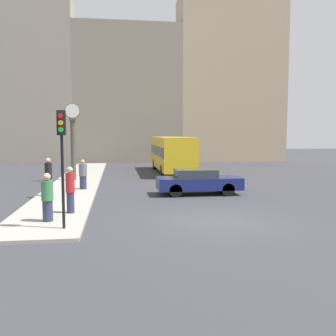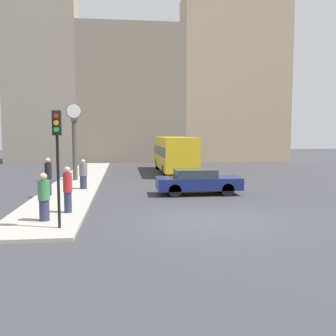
{
  "view_description": "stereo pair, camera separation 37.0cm",
  "coord_description": "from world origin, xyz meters",
  "px_view_note": "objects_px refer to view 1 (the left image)",
  "views": [
    {
      "loc": [
        -3.43,
        -12.62,
        3.08
      ],
      "look_at": [
        -0.71,
        7.26,
        1.24
      ],
      "focal_mm": 40.0,
      "sensor_mm": 36.0,
      "label": 1
    },
    {
      "loc": [
        -3.06,
        -12.67,
        3.08
      ],
      "look_at": [
        -0.71,
        7.26,
        1.24
      ],
      "focal_mm": 40.0,
      "sensor_mm": 36.0,
      "label": 2
    }
  ],
  "objects_px": {
    "pedestrian_grey_jacket": "(83,175)",
    "pedestrian_red_top": "(70,190)",
    "traffic_light_near": "(62,144)",
    "pedestrian_green_hoodie": "(47,197)",
    "pedestrian_black_jacket": "(49,177)",
    "bus_distant": "(172,152)",
    "sedan_car": "(198,181)",
    "street_clock": "(73,142)"
  },
  "relations": [
    {
      "from": "traffic_light_near",
      "to": "street_clock",
      "type": "bearing_deg",
      "value": 94.92
    },
    {
      "from": "bus_distant",
      "to": "pedestrian_red_top",
      "type": "height_order",
      "value": "bus_distant"
    },
    {
      "from": "pedestrian_green_hoodie",
      "to": "pedestrian_red_top",
      "type": "bearing_deg",
      "value": 64.65
    },
    {
      "from": "street_clock",
      "to": "pedestrian_green_hoodie",
      "type": "height_order",
      "value": "street_clock"
    },
    {
      "from": "sedan_car",
      "to": "street_clock",
      "type": "height_order",
      "value": "street_clock"
    },
    {
      "from": "bus_distant",
      "to": "pedestrian_black_jacket",
      "type": "distance_m",
      "value": 13.38
    },
    {
      "from": "street_clock",
      "to": "bus_distant",
      "type": "bearing_deg",
      "value": 35.01
    },
    {
      "from": "traffic_light_near",
      "to": "pedestrian_grey_jacket",
      "type": "relative_size",
      "value": 2.31
    },
    {
      "from": "pedestrian_red_top",
      "to": "pedestrian_grey_jacket",
      "type": "distance_m",
      "value": 6.15
    },
    {
      "from": "bus_distant",
      "to": "pedestrian_red_top",
      "type": "bearing_deg",
      "value": -111.78
    },
    {
      "from": "sedan_car",
      "to": "street_clock",
      "type": "distance_m",
      "value": 9.22
    },
    {
      "from": "pedestrian_red_top",
      "to": "pedestrian_black_jacket",
      "type": "relative_size",
      "value": 0.96
    },
    {
      "from": "sedan_car",
      "to": "pedestrian_grey_jacket",
      "type": "height_order",
      "value": "pedestrian_grey_jacket"
    },
    {
      "from": "street_clock",
      "to": "pedestrian_red_top",
      "type": "relative_size",
      "value": 2.8
    },
    {
      "from": "pedestrian_green_hoodie",
      "to": "pedestrian_black_jacket",
      "type": "distance_m",
      "value": 5.48
    },
    {
      "from": "bus_distant",
      "to": "pedestrian_grey_jacket",
      "type": "height_order",
      "value": "bus_distant"
    },
    {
      "from": "traffic_light_near",
      "to": "pedestrian_black_jacket",
      "type": "xyz_separation_m",
      "value": [
        -1.57,
        6.47,
        -1.71
      ]
    },
    {
      "from": "street_clock",
      "to": "pedestrian_black_jacket",
      "type": "distance_m",
      "value": 6.28
    },
    {
      "from": "bus_distant",
      "to": "pedestrian_grey_jacket",
      "type": "relative_size",
      "value": 5.86
    },
    {
      "from": "bus_distant",
      "to": "traffic_light_near",
      "type": "relative_size",
      "value": 2.53
    },
    {
      "from": "pedestrian_red_top",
      "to": "pedestrian_black_jacket",
      "type": "distance_m",
      "value": 4.39
    },
    {
      "from": "pedestrian_grey_jacket",
      "to": "pedestrian_black_jacket",
      "type": "bearing_deg",
      "value": -125.3
    },
    {
      "from": "traffic_light_near",
      "to": "pedestrian_red_top",
      "type": "relative_size",
      "value": 2.11
    },
    {
      "from": "street_clock",
      "to": "sedan_car",
      "type": "bearing_deg",
      "value": -40.66
    },
    {
      "from": "pedestrian_green_hoodie",
      "to": "pedestrian_grey_jacket",
      "type": "bearing_deg",
      "value": 85.91
    },
    {
      "from": "pedestrian_red_top",
      "to": "street_clock",
      "type": "bearing_deg",
      "value": 95.65
    },
    {
      "from": "traffic_light_near",
      "to": "street_clock",
      "type": "distance_m",
      "value": 12.6
    },
    {
      "from": "traffic_light_near",
      "to": "pedestrian_red_top",
      "type": "height_order",
      "value": "traffic_light_near"
    },
    {
      "from": "street_clock",
      "to": "pedestrian_black_jacket",
      "type": "relative_size",
      "value": 2.69
    },
    {
      "from": "bus_distant",
      "to": "pedestrian_grey_jacket",
      "type": "bearing_deg",
      "value": -124.22
    },
    {
      "from": "pedestrian_grey_jacket",
      "to": "pedestrian_red_top",
      "type": "bearing_deg",
      "value": -89.32
    },
    {
      "from": "traffic_light_near",
      "to": "pedestrian_black_jacket",
      "type": "bearing_deg",
      "value": 103.65
    },
    {
      "from": "pedestrian_black_jacket",
      "to": "sedan_car",
      "type": "bearing_deg",
      "value": 1.57
    },
    {
      "from": "street_clock",
      "to": "pedestrian_red_top",
      "type": "bearing_deg",
      "value": -84.35
    },
    {
      "from": "pedestrian_green_hoodie",
      "to": "pedestrian_grey_jacket",
      "type": "relative_size",
      "value": 1.03
    },
    {
      "from": "pedestrian_red_top",
      "to": "bus_distant",
      "type": "bearing_deg",
      "value": 68.22
    },
    {
      "from": "pedestrian_red_top",
      "to": "pedestrian_grey_jacket",
      "type": "height_order",
      "value": "pedestrian_red_top"
    },
    {
      "from": "sedan_car",
      "to": "street_clock",
      "type": "xyz_separation_m",
      "value": [
        -6.84,
        5.88,
        1.9
      ]
    },
    {
      "from": "pedestrian_green_hoodie",
      "to": "street_clock",
      "type": "bearing_deg",
      "value": 92.03
    },
    {
      "from": "traffic_light_near",
      "to": "pedestrian_black_jacket",
      "type": "relative_size",
      "value": 2.02
    },
    {
      "from": "pedestrian_green_hoodie",
      "to": "pedestrian_grey_jacket",
      "type": "distance_m",
      "value": 7.44
    },
    {
      "from": "street_clock",
      "to": "pedestrian_green_hoodie",
      "type": "relative_size",
      "value": 2.97
    }
  ]
}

